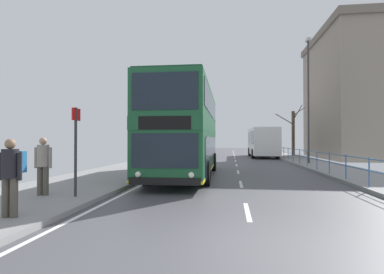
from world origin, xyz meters
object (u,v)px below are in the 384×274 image
object	(u,v)px
background_bus_far_lane	(262,142)
bare_tree_far_00	(293,132)
pedestrian_with_backpack	(11,171)
street_lamp_far_side	(308,92)
pedestrian_companion	(43,163)
double_decker_bus_main	(186,131)
background_building_00	(374,94)
bus_stop_sign_near	(76,142)

from	to	relation	value
background_bus_far_lane	bare_tree_far_00	distance (m)	3.89
pedestrian_with_backpack	street_lamp_far_side	distance (m)	20.30
background_bus_far_lane	pedestrian_companion	bearing A→B (deg)	-109.81
double_decker_bus_main	background_bus_far_lane	xyz separation A→B (m)	(5.61, 18.73, -0.56)
background_bus_far_lane	pedestrian_with_backpack	size ratio (longest dim) A/B	5.43
pedestrian_companion	bare_tree_far_00	xyz separation A→B (m)	(12.50, 26.33, 1.67)
background_bus_far_lane	background_building_00	bearing A→B (deg)	-5.72
double_decker_bus_main	pedestrian_companion	size ratio (longest dim) A/B	5.93
background_bus_far_lane	pedestrian_companion	distance (m)	26.58
double_decker_bus_main	bus_stop_sign_near	bearing A→B (deg)	-110.16
background_bus_far_lane	pedestrian_companion	xyz separation A→B (m)	(-9.01, -25.00, -0.57)
street_lamp_far_side	background_building_00	size ratio (longest dim) A/B	0.69
pedestrian_companion	background_building_00	world-z (taller)	background_building_00
pedestrian_companion	bus_stop_sign_near	distance (m)	1.25
background_bus_far_lane	background_building_00	distance (m)	11.95
background_bus_far_lane	bus_stop_sign_near	world-z (taller)	background_bus_far_lane
street_lamp_far_side	background_bus_far_lane	bearing A→B (deg)	102.00
pedestrian_with_backpack	bare_tree_far_00	distance (m)	31.08
double_decker_bus_main	background_building_00	distance (m)	24.53
background_bus_far_lane	pedestrian_companion	world-z (taller)	background_bus_far_lane
pedestrian_companion	background_building_00	xyz separation A→B (m)	(19.91, 23.91, 5.31)
pedestrian_with_backpack	bus_stop_sign_near	size ratio (longest dim) A/B	0.64
pedestrian_with_backpack	bus_stop_sign_near	world-z (taller)	bus_stop_sign_near
street_lamp_far_side	pedestrian_companion	bearing A→B (deg)	-127.81
background_bus_far_lane	double_decker_bus_main	bearing A→B (deg)	-106.67
bare_tree_far_00	pedestrian_with_backpack	bearing A→B (deg)	-111.91
pedestrian_with_backpack	bare_tree_far_00	bearing A→B (deg)	68.09
bus_stop_sign_near	bare_tree_far_00	xyz separation A→B (m)	(11.42, 26.39, 1.04)
street_lamp_far_side	bare_tree_far_00	xyz separation A→B (m)	(1.25, 11.84, -2.54)
background_bus_far_lane	bare_tree_far_00	bearing A→B (deg)	20.82
pedestrian_with_backpack	pedestrian_companion	bearing A→B (deg)	110.36
background_bus_far_lane	bare_tree_far_00	world-z (taller)	bare_tree_far_00
pedestrian_companion	bus_stop_sign_near	bearing A→B (deg)	-3.29
double_decker_bus_main	background_bus_far_lane	world-z (taller)	double_decker_bus_main
background_building_00	street_lamp_far_side	bearing A→B (deg)	-132.64
background_building_00	bus_stop_sign_near	bearing A→B (deg)	-128.17
background_bus_far_lane	pedestrian_with_backpack	world-z (taller)	background_bus_far_lane
pedestrian_with_backpack	pedestrian_companion	xyz separation A→B (m)	(-0.92, 2.47, 0.00)
pedestrian_companion	street_lamp_far_side	bearing A→B (deg)	52.19
background_bus_far_lane	pedestrian_companion	size ratio (longest dim) A/B	5.25
street_lamp_far_side	bare_tree_far_00	distance (m)	12.17
double_decker_bus_main	street_lamp_far_side	bearing A→B (deg)	46.34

